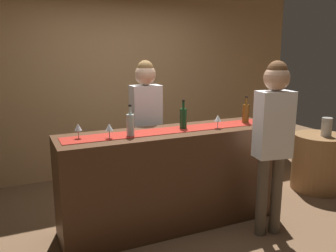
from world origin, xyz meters
TOP-DOWN VIEW (x-y plane):
  - ground_plane at (0.00, 0.00)m, footprint 10.00×10.00m
  - back_wall at (0.00, 1.90)m, footprint 6.00×0.12m
  - bar_counter at (0.00, 0.00)m, footprint 2.31×0.60m
  - counter_runner_cloth at (0.00, 0.00)m, footprint 2.20×0.28m
  - wine_bottle_amber at (0.91, -0.01)m, footprint 0.07×0.07m
  - wine_bottle_clear at (-0.46, -0.06)m, footprint 0.07×0.07m
  - wine_bottle_green at (0.14, 0.02)m, footprint 0.07×0.07m
  - wine_glass_near_customer at (-0.66, -0.07)m, footprint 0.07×0.07m
  - wine_glass_mid_counter at (0.47, -0.12)m, footprint 0.07×0.07m
  - wine_glass_far_end at (-0.92, 0.04)m, footprint 0.07×0.07m
  - bartender at (-0.06, 0.58)m, footprint 0.34×0.24m
  - customer_sipping at (0.80, -0.58)m, footprint 0.37×0.25m
  - round_side_table at (2.19, 0.07)m, footprint 0.68×0.68m
  - vase_on_side_table at (2.20, 0.01)m, footprint 0.13×0.13m

SIDE VIEW (x-z plane):
  - ground_plane at x=0.00m, z-range 0.00..0.00m
  - round_side_table at x=2.19m, z-range 0.00..0.74m
  - bar_counter at x=0.00m, z-range 0.00..1.03m
  - vase_on_side_table at x=2.20m, z-range 0.74..0.98m
  - counter_runner_cloth at x=0.00m, z-range 1.03..1.03m
  - bartender at x=-0.06m, z-range 0.21..1.92m
  - customer_sipping at x=0.80m, z-range 0.21..1.94m
  - wine_glass_near_customer at x=-0.66m, z-range 1.06..1.20m
  - wine_glass_mid_counter at x=0.47m, z-range 1.06..1.20m
  - wine_glass_far_end at x=-0.92m, z-range 1.06..1.20m
  - wine_bottle_amber at x=0.91m, z-range 0.99..1.29m
  - wine_bottle_clear at x=-0.46m, z-range 0.99..1.29m
  - wine_bottle_green at x=0.14m, z-range 0.99..1.29m
  - back_wall at x=0.00m, z-range 0.00..2.90m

